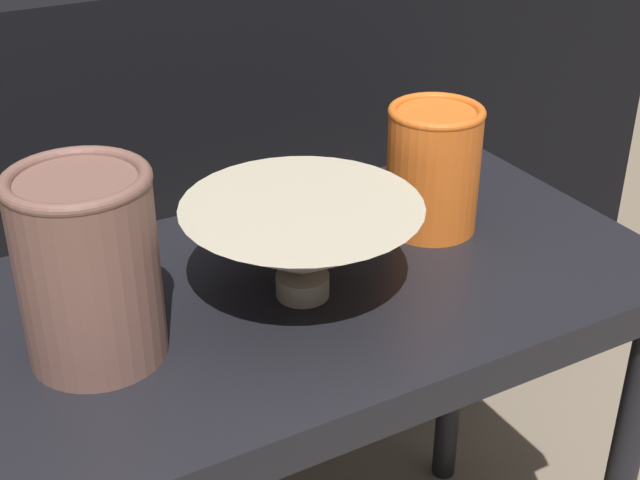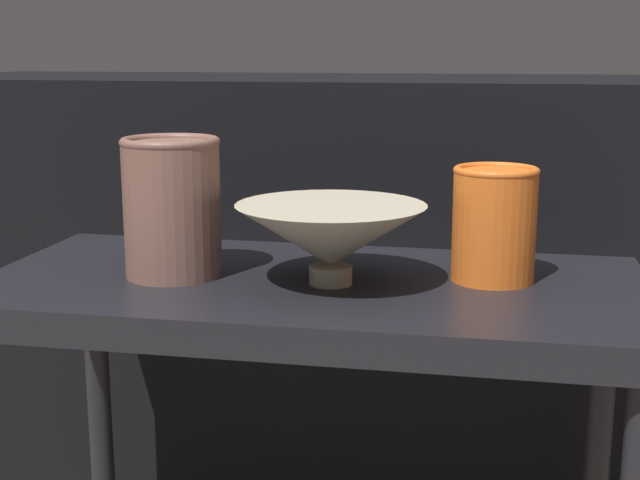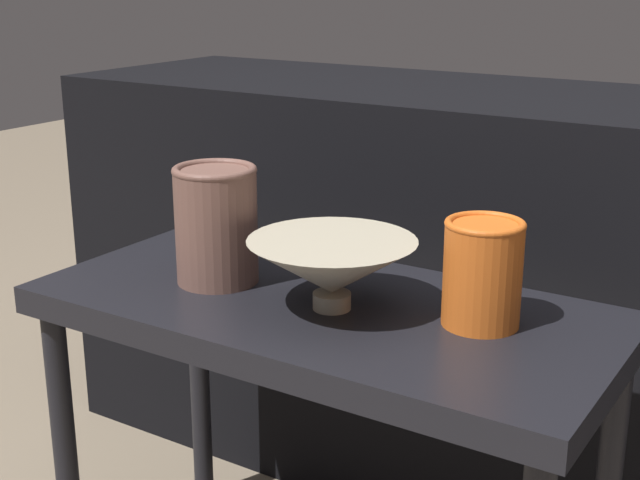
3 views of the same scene
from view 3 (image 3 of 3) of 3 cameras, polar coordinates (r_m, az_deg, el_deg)
The scene contains 5 objects.
table at distance 1.27m, azimuth 0.23°, elevation -6.63°, with size 0.82×0.39×0.54m.
couch_backdrop at distance 1.75m, azimuth 9.75°, elevation -3.20°, with size 1.65×0.50×0.77m.
bowl at distance 1.19m, azimuth 0.78°, elevation -1.76°, with size 0.23×0.23×0.10m.
vase_textured_left at distance 1.30m, azimuth -6.66°, elevation 1.11°, with size 0.12×0.12×0.17m.
vase_colorful_right at distance 1.15m, azimuth 10.37°, elevation -1.99°, with size 0.10×0.10×0.14m.
Camera 3 is at (0.62, -0.98, 0.99)m, focal length 50.00 mm.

